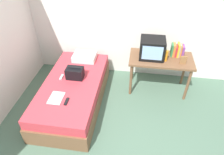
{
  "coord_description": "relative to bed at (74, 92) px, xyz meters",
  "views": [
    {
      "loc": [
        0.25,
        -1.8,
        2.76
      ],
      "look_at": [
        -0.16,
        1.02,
        0.52
      ],
      "focal_mm": 32.68,
      "sensor_mm": 36.0,
      "label": 1
    }
  ],
  "objects": [
    {
      "name": "handbag",
      "position": [
        0.03,
        0.13,
        0.35
      ],
      "size": [
        0.3,
        0.2,
        0.22
      ],
      "color": "black",
      "rests_on": "bed"
    },
    {
      "name": "magazine",
      "position": [
        -0.13,
        -0.43,
        0.26
      ],
      "size": [
        0.21,
        0.29,
        0.01
      ],
      "primitive_type": "cube",
      "color": "white",
      "rests_on": "bed"
    },
    {
      "name": "tv",
      "position": [
        1.35,
        0.65,
        0.67
      ],
      "size": [
        0.44,
        0.39,
        0.36
      ],
      "color": "black",
      "rests_on": "desk"
    },
    {
      "name": "book_row",
      "position": [
        1.81,
        0.76,
        0.6
      ],
      "size": [
        0.23,
        0.17,
        0.25
      ],
      "color": "#337F47",
      "rests_on": "desk"
    },
    {
      "name": "bed",
      "position": [
        0.0,
        0.0,
        0.0
      ],
      "size": [
        1.0,
        2.0,
        0.5
      ],
      "color": "brown",
      "rests_on": "ground"
    },
    {
      "name": "water_bottle",
      "position": [
        1.6,
        0.55,
        0.59
      ],
      "size": [
        0.06,
        0.06,
        0.21
      ],
      "primitive_type": "cylinder",
      "color": "orange",
      "rests_on": "desk"
    },
    {
      "name": "remote_dark",
      "position": [
        0.07,
        -0.49,
        0.26
      ],
      "size": [
        0.04,
        0.16,
        0.02
      ],
      "primitive_type": "cube",
      "color": "black",
      "rests_on": "bed"
    },
    {
      "name": "wall_back",
      "position": [
        0.85,
        1.17,
        1.06
      ],
      "size": [
        5.2,
        0.1,
        2.6
      ],
      "primitive_type": "cube",
      "color": "silver",
      "rests_on": "ground"
    },
    {
      "name": "remote_silver",
      "position": [
        -0.22,
        0.09,
        0.26
      ],
      "size": [
        0.04,
        0.14,
        0.02
      ],
      "primitive_type": "cube",
      "color": "#B7B7BC",
      "rests_on": "bed"
    },
    {
      "name": "desk",
      "position": [
        1.54,
        0.63,
        0.4
      ],
      "size": [
        1.16,
        0.6,
        0.73
      ],
      "color": "brown",
      "rests_on": "ground"
    },
    {
      "name": "pillow",
      "position": [
        0.04,
        0.75,
        0.31
      ],
      "size": [
        0.45,
        0.36,
        0.11
      ],
      "primitive_type": "cube",
      "color": "silver",
      "rests_on": "bed"
    },
    {
      "name": "picture_frame",
      "position": [
        1.89,
        0.49,
        0.57
      ],
      "size": [
        0.11,
        0.02,
        0.16
      ],
      "primitive_type": "cube",
      "color": "olive",
      "rests_on": "desk"
    },
    {
      "name": "ground_plane",
      "position": [
        0.85,
        -0.83,
        -0.24
      ],
      "size": [
        8.0,
        8.0,
        0.0
      ],
      "primitive_type": "plane",
      "color": "#4C6B56"
    }
  ]
}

